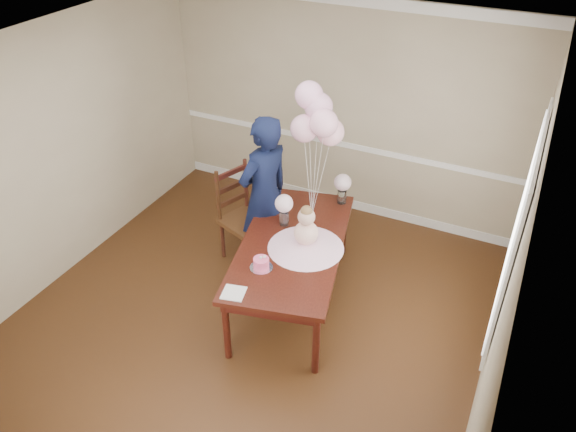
{
  "coord_description": "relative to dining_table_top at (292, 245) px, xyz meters",
  "views": [
    {
      "loc": [
        2.15,
        -3.51,
        4.08
      ],
      "look_at": [
        0.21,
        0.54,
        1.05
      ],
      "focal_mm": 35.0,
      "sensor_mm": 36.0,
      "label": 1
    }
  ],
  "objects": [
    {
      "name": "chair_slat_top",
      "position": [
        -0.98,
        0.51,
        0.32
      ],
      "size": [
        0.19,
        0.43,
        0.06
      ],
      "primitive_type": "cube",
      "rotation": [
        0.0,
        0.0,
        -0.36
      ],
      "color": "#34110E",
      "rests_on": "dining_chair_seat"
    },
    {
      "name": "balloon_weight",
      "position": [
        -0.03,
        0.55,
        0.03
      ],
      "size": [
        0.05,
        0.05,
        0.02
      ],
      "primitive_type": "cylinder",
      "rotation": [
        0.0,
        0.0,
        0.23
      ],
      "color": "#B9B9BD",
      "rests_on": "dining_table_top"
    },
    {
      "name": "balloon_ribbon_e",
      "position": [
        0.04,
        0.61,
        0.43
      ],
      "size": [
        0.12,
        0.1,
        0.77
      ],
      "primitive_type": "cylinder",
      "rotation": [
        -0.09,
        0.17,
        0.23
      ],
      "color": "white",
      "rests_on": "balloon_weight"
    },
    {
      "name": "balloon_c",
      "position": [
        -0.03,
        0.65,
        1.21
      ],
      "size": [
        0.28,
        0.28,
        0.28
      ],
      "primitive_type": "sphere",
      "color": "#EEA8CC",
      "rests_on": "balloon_ribbon_c"
    },
    {
      "name": "chair_leg_fr",
      "position": [
        -0.66,
        0.18,
        -0.48
      ],
      "size": [
        0.06,
        0.06,
        0.48
      ],
      "primitive_type": "cylinder",
      "rotation": [
        0.0,
        0.0,
        -0.36
      ],
      "color": "#351F0E",
      "rests_on": "floor"
    },
    {
      "name": "chair_leg_fl",
      "position": [
        -1.03,
        0.32,
        -0.48
      ],
      "size": [
        0.06,
        0.06,
        0.48
      ],
      "primitive_type": "cylinder",
      "rotation": [
        0.0,
        0.0,
        -0.36
      ],
      "color": "#34150E",
      "rests_on": "floor"
    },
    {
      "name": "rose_vase_near",
      "position": [
        -0.21,
        0.26,
        0.1
      ],
      "size": [
        0.12,
        0.12,
        0.16
      ],
      "primitive_type": "cylinder",
      "rotation": [
        0.0,
        0.0,
        0.23
      ],
      "color": "silver",
      "rests_on": "dining_table_top"
    },
    {
      "name": "baseboard_trim",
      "position": [
        -0.25,
        1.95,
        -0.66
      ],
      "size": [
        4.5,
        0.02,
        0.12
      ],
      "primitive_type": "cube",
      "color": "white",
      "rests_on": "floor"
    },
    {
      "name": "cake_flower_a",
      "position": [
        -0.09,
        -0.48,
        0.15
      ],
      "size": [
        0.03,
        0.03,
        0.03
      ],
      "primitive_type": "sphere",
      "color": "white",
      "rests_on": "birthday_cake"
    },
    {
      "name": "table_leg_fl",
      "position": [
        -0.2,
        -0.98,
        -0.37
      ],
      "size": [
        0.08,
        0.08,
        0.69
      ],
      "primitive_type": "cylinder",
      "rotation": [
        0.0,
        0.0,
        0.23
      ],
      "color": "black",
      "rests_on": "floor"
    },
    {
      "name": "ceiling",
      "position": [
        -0.25,
        -0.54,
        1.98
      ],
      "size": [
        4.5,
        5.0,
        0.02
      ],
      "primitive_type": "cube",
      "color": "silver",
      "rests_on": "wall_back"
    },
    {
      "name": "cake_platter",
      "position": [
        -0.09,
        -0.48,
        0.03
      ],
      "size": [
        0.26,
        0.26,
        0.01
      ],
      "primitive_type": "cylinder",
      "rotation": [
        0.0,
        0.0,
        0.23
      ],
      "color": "silver",
      "rests_on": "dining_table_top"
    },
    {
      "name": "chair_leg_bl",
      "position": [
        -0.89,
        0.69,
        -0.48
      ],
      "size": [
        0.06,
        0.06,
        0.48
      ],
      "primitive_type": "cylinder",
      "rotation": [
        0.0,
        0.0,
        -0.36
      ],
      "color": "#341D0E",
      "rests_on": "floor"
    },
    {
      "name": "woman",
      "position": [
        -0.54,
        0.44,
        0.19
      ],
      "size": [
        0.65,
        0.78,
        1.82
      ],
      "primitive_type": "imported",
      "rotation": [
        0.0,
        0.0,
        -1.93
      ],
      "color": "black",
      "rests_on": "floor"
    },
    {
      "name": "balloon_b",
      "position": [
        0.08,
        0.53,
        1.12
      ],
      "size": [
        0.28,
        0.28,
        0.28
      ],
      "primitive_type": "sphere",
      "color": "#FBB1CE",
      "rests_on": "balloon_ribbon_b"
    },
    {
      "name": "baby_hair",
      "position": [
        0.16,
        -0.01,
        0.45
      ],
      "size": [
        0.12,
        0.12,
        0.12
      ],
      "primitive_type": "sphere",
      "color": "brown",
      "rests_on": "baby_head"
    },
    {
      "name": "wall_left",
      "position": [
        -2.5,
        -0.54,
        0.63
      ],
      "size": [
        0.02,
        5.0,
        2.7
      ],
      "primitive_type": "cube",
      "color": "tan",
      "rests_on": "floor"
    },
    {
      "name": "table_leg_fr",
      "position": [
        0.61,
        -0.79,
        -0.37
      ],
      "size": [
        0.08,
        0.08,
        0.69
      ],
      "primitive_type": "cylinder",
      "rotation": [
        0.0,
        0.0,
        0.23
      ],
      "color": "black",
      "rests_on": "floor"
    },
    {
      "name": "roses_far",
      "position": [
        0.18,
        0.91,
        0.28
      ],
      "size": [
        0.19,
        0.19,
        0.19
      ],
      "primitive_type": "sphere",
      "color": "beige",
      "rests_on": "rose_vase_far"
    },
    {
      "name": "chair_slat_mid",
      "position": [
        -0.98,
        0.51,
        0.14
      ],
      "size": [
        0.19,
        0.43,
        0.06
      ],
      "primitive_type": "cube",
      "rotation": [
        0.0,
        0.0,
        -0.36
      ],
      "color": "black",
      "rests_on": "dining_chair_seat"
    },
    {
      "name": "balloon_ribbon_c",
      "position": [
        -0.03,
        0.6,
        0.55
      ],
      "size": [
        0.01,
        0.1,
        1.03
      ],
      "primitive_type": "cylinder",
      "rotation": [
        -0.09,
        0.02,
        0.23
      ],
      "color": "white",
      "rests_on": "balloon_weight"
    },
    {
      "name": "baby_skirt",
      "position": [
        0.16,
        -0.01,
        0.07
      ],
      "size": [
        0.91,
        0.91,
        0.1
      ],
      "primitive_type": "cone",
      "rotation": [
        0.0,
        0.0,
        0.23
      ],
      "color": "#FFBBDC",
      "rests_on": "dining_table_top"
    },
    {
      "name": "chair_back_post_l",
      "position": [
        -1.05,
        0.33,
        0.1
      ],
      "size": [
        0.06,
        0.06,
        0.62
      ],
      "primitive_type": "cylinder",
      "rotation": [
        0.0,
        0.0,
        -0.36
      ],
      "color": "black",
      "rests_on": "dining_chair_seat"
    },
    {
      "name": "baby_head",
      "position": [
        0.16,
        -0.01,
        0.39
      ],
      "size": [
        0.17,
        0.17,
        0.17
      ],
      "primitive_type": "sphere",
      "color": "#D7AA94",
      "rests_on": "baby_torso"
    },
    {
      "name": "napkin",
      "position": [
        -0.15,
        -0.9,
        0.03
      ],
      "size": [
        0.24,
        0.24,
        0.01
      ],
      "primitive_type": "cube",
      "rotation": [
        0.0,
        0.0,
        0.23
      ],
      "color": "white",
      "rests_on": "dining_table_top"
    },
    {
      "name": "chair_slat_low",
      "position": [
        -0.98,
        0.51,
        -0.03
      ],
      "size": [
        0.19,
        0.43,
        0.06
      ],
      "primitive_type": "cube",
      "rotation": [
        0.0,
        0.0,
        -0.36
      ],
      "color": "#3A1B0F",
      "rests_on": "dining_chair_seat"
    },
    {
      "name": "balloon_ribbon_a",
      "position": [
        -0.08,
        0.54,
        0.45
      ],
      "size": [
        0.09,
        0.02,
        0.83
      ],
      "primitive_type": "cylinder",
      "rotation": [
        0.0,
        -0.1,
        0.23
      ],
      "color": "white",
      "rests_on": "balloon_weight"
    },
    {
      "name": "rose_vase_far",
      "position": [
        0.18,
        0.91,
        0.1
      ],
      "size": [
        0.12,
        0.12,
        0.16
      ],
      "primitive_type": "cylinder",
      "rotation": [
        0.0,
        0.0,
        0.23
      ],
      "color": "silver",
      "rests_on": "dining_table_top"
    },
    {
      "name": "dining_table_top",
      "position": [
        0.0,
        0.0,
        0.0
      ],
      "size": [
        1.42,
        2.16,
        0.05
      ],
      "primitive_type": "cube",
      "rotation": [
        0.0,
        0.0,
        0.23
      ],
      "color": "black",
      "rests_on": "table_leg_fl"
    },
    {
      "name": "table_leg_bl",
      "position": [
        -0.61,
        0.79,
        -0.37
      ],
      "size": [
        0.08,
        0.08,
        0.69
      ],
      "primitive_type": "cylinder",
      "rotation": [
        0.0,
        0.0,
        0.23
      ],
      "color": "black",
      "rests_on": "floor"
    },
    {
      "name": "baby_torso",
      "position": [
        0.16,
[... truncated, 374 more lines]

